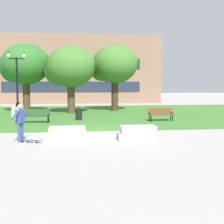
{
  "coord_description": "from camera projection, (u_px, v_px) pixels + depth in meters",
  "views": [
    {
      "loc": [
        -1.3,
        -17.0,
        2.63
      ],
      "look_at": [
        0.6,
        -1.4,
        1.2
      ],
      "focal_mm": 50.0,
      "sensor_mm": 36.0,
      "label": 1
    }
  ],
  "objects": [
    {
      "name": "ground_plane",
      "position": [
        98.0,
        131.0,
        17.2
      ],
      "size": [
        140.0,
        140.0,
        0.0
      ],
      "primitive_type": "plane",
      "color": "#A3A09B"
    },
    {
      "name": "grass_lawn",
      "position": [
        89.0,
        114.0,
        27.08
      ],
      "size": [
        40.0,
        20.0,
        0.02
      ],
      "primitive_type": "cube",
      "color": "#3D752D",
      "rests_on": "ground"
    },
    {
      "name": "concrete_block_center",
      "position": [
        66.0,
        134.0,
        14.43
      ],
      "size": [
        1.85,
        0.9,
        0.64
      ],
      "color": "#BCB7B2",
      "rests_on": "ground"
    },
    {
      "name": "concrete_block_left",
      "position": [
        137.0,
        133.0,
        14.76
      ],
      "size": [
        1.8,
        0.9,
        0.64
      ],
      "color": "#BCB7B2",
      "rests_on": "ground"
    },
    {
      "name": "person_skateboarder",
      "position": [
        20.0,
        121.0,
        14.03
      ],
      "size": [
        0.55,
        1.4,
        1.71
      ],
      "color": "#384C7A",
      "rests_on": "ground"
    },
    {
      "name": "skateboard",
      "position": [
        31.0,
        141.0,
        13.98
      ],
      "size": [
        1.02,
        0.56,
        0.14
      ],
      "color": "#2D4C75",
      "rests_on": "ground"
    },
    {
      "name": "park_bench_near_left",
      "position": [
        161.0,
        113.0,
        21.94
      ],
      "size": [
        1.85,
        0.74,
        0.9
      ],
      "color": "brown",
      "rests_on": "grass_lawn"
    },
    {
      "name": "park_bench_near_right",
      "position": [
        36.0,
        115.0,
        20.9
      ],
      "size": [
        1.84,
        0.67,
        0.9
      ],
      "color": "#284723",
      "rests_on": "grass_lawn"
    },
    {
      "name": "lamp_post_right",
      "position": [
        18.0,
        105.0,
        23.12
      ],
      "size": [
        1.32,
        0.8,
        4.94
      ],
      "color": "#ADA89E",
      "rests_on": "grass_lawn"
    },
    {
      "name": "tree_far_right",
      "position": [
        25.0,
        65.0,
        28.38
      ],
      "size": [
        4.59,
        4.37,
        6.23
      ],
      "color": "#4C3823",
      "rests_on": "grass_lawn"
    },
    {
      "name": "tree_near_right",
      "position": [
        114.0,
        65.0,
        29.82
      ],
      "size": [
        4.53,
        4.32,
        6.3
      ],
      "color": "#42301E",
      "rests_on": "grass_lawn"
    },
    {
      "name": "tree_near_left",
      "position": [
        70.0,
        68.0,
        27.49
      ],
      "size": [
        4.5,
        4.28,
        5.92
      ],
      "color": "#4C3823",
      "rests_on": "grass_lawn"
    },
    {
      "name": "trash_bin",
      "position": [
        79.0,
        113.0,
        22.48
      ],
      "size": [
        0.49,
        0.49,
        0.96
      ],
      "color": "black",
      "rests_on": "grass_lawn"
    },
    {
      "name": "building_facade_distant",
      "position": [
        72.0,
        69.0,
        40.82
      ],
      "size": [
        23.84,
        1.03,
        9.03
      ],
      "color": "#8E6B56",
      "rests_on": "ground"
    }
  ]
}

